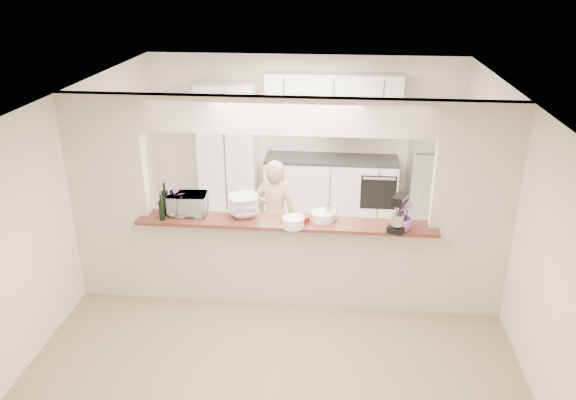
# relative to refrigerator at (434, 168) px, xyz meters

# --- Properties ---
(floor) EXTENTS (6.00, 6.00, 0.00)m
(floor) POSITION_rel_refrigerator_xyz_m (-2.05, -2.65, -0.85)
(floor) COLOR tan
(floor) RESTS_ON ground
(tile_overlay) EXTENTS (5.00, 2.90, 0.01)m
(tile_overlay) POSITION_rel_refrigerator_xyz_m (-2.05, -1.10, -0.84)
(tile_overlay) COLOR silver
(tile_overlay) RESTS_ON floor
(partition) EXTENTS (5.00, 0.15, 2.50)m
(partition) POSITION_rel_refrigerator_xyz_m (-2.05, -2.65, 0.63)
(partition) COLOR beige
(partition) RESTS_ON floor
(bar_counter) EXTENTS (3.40, 0.38, 1.09)m
(bar_counter) POSITION_rel_refrigerator_xyz_m (-2.05, -2.65, -0.27)
(bar_counter) COLOR beige
(bar_counter) RESTS_ON floor
(kitchen_cabinets) EXTENTS (3.15, 0.62, 2.25)m
(kitchen_cabinets) POSITION_rel_refrigerator_xyz_m (-2.24, 0.07, 0.12)
(kitchen_cabinets) COLOR white
(kitchen_cabinets) RESTS_ON floor
(refrigerator) EXTENTS (0.75, 0.70, 1.70)m
(refrigerator) POSITION_rel_refrigerator_xyz_m (0.00, 0.00, 0.00)
(refrigerator) COLOR #B6B7BC
(refrigerator) RESTS_ON floor
(flower_left) EXTENTS (0.39, 0.35, 0.36)m
(flower_left) POSITION_rel_refrigerator_xyz_m (-3.35, -2.60, 0.42)
(flower_left) COLOR #C668B5
(flower_left) RESTS_ON bar_counter
(wine_bottle_a) EXTENTS (0.08, 0.08, 0.39)m
(wine_bottle_a) POSITION_rel_refrigerator_xyz_m (-3.45, -2.65, 0.39)
(wine_bottle_a) COLOR black
(wine_bottle_a) RESTS_ON bar_counter
(wine_bottle_b) EXTENTS (0.06, 0.06, 0.31)m
(wine_bottle_b) POSITION_rel_refrigerator_xyz_m (-3.45, -2.80, 0.36)
(wine_bottle_b) COLOR black
(wine_bottle_b) RESTS_ON bar_counter
(toaster_oven) EXTENTS (0.46, 0.33, 0.24)m
(toaster_oven) POSITION_rel_refrigerator_xyz_m (-3.20, -2.60, 0.36)
(toaster_oven) COLOR #BBBABF
(toaster_oven) RESTS_ON bar_counter
(serving_bowls) EXTENTS (0.43, 0.43, 0.25)m
(serving_bowls) POSITION_rel_refrigerator_xyz_m (-2.54, -2.60, 0.36)
(serving_bowls) COLOR white
(serving_bowls) RESTS_ON bar_counter
(plate_stack_a) EXTENTS (0.25, 0.25, 0.12)m
(plate_stack_a) POSITION_rel_refrigerator_xyz_m (-1.95, -2.84, 0.30)
(plate_stack_a) COLOR white
(plate_stack_a) RESTS_ON bar_counter
(plate_stack_b) EXTENTS (0.28, 0.28, 0.10)m
(plate_stack_b) POSITION_rel_refrigerator_xyz_m (-1.63, -2.62, 0.29)
(plate_stack_b) COLOR white
(plate_stack_b) RESTS_ON bar_counter
(red_bowl) EXTENTS (0.15, 0.15, 0.07)m
(red_bowl) POSITION_rel_refrigerator_xyz_m (-1.85, -2.68, 0.27)
(red_bowl) COLOR maroon
(red_bowl) RESTS_ON bar_counter
(tan_bowl) EXTENTS (0.13, 0.13, 0.06)m
(tan_bowl) POSITION_rel_refrigerator_xyz_m (-2.00, -2.68, 0.27)
(tan_bowl) COLOR tan
(tan_bowl) RESTS_ON bar_counter
(utensil_caddy) EXTENTS (0.27, 0.21, 0.22)m
(utensil_caddy) POSITION_rel_refrigerator_xyz_m (-1.60, -2.60, 0.33)
(utensil_caddy) COLOR silver
(utensil_caddy) RESTS_ON bar_counter
(stand_mixer) EXTENTS (0.27, 0.32, 0.41)m
(stand_mixer) POSITION_rel_refrigerator_xyz_m (-0.79, -2.79, 0.42)
(stand_mixer) COLOR black
(stand_mixer) RESTS_ON bar_counter
(flower_right) EXTENTS (0.23, 0.23, 0.35)m
(flower_right) POSITION_rel_refrigerator_xyz_m (-0.75, -2.80, 0.41)
(flower_right) COLOR #BB6DCA
(flower_right) RESTS_ON bar_counter
(person) EXTENTS (0.56, 0.38, 1.51)m
(person) POSITION_rel_refrigerator_xyz_m (-2.28, -1.85, -0.09)
(person) COLOR #D7A08C
(person) RESTS_ON floor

